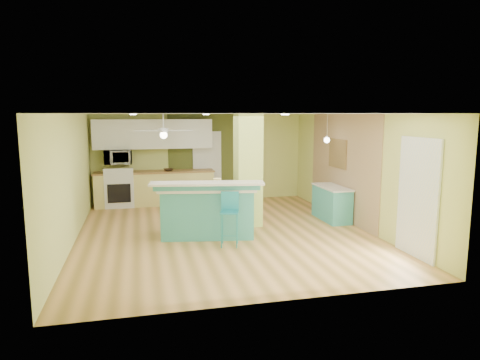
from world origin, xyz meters
The scene contains 23 objects.
floor centered at (0.00, 0.00, -0.01)m, with size 6.00×7.00×0.01m, color olive.
ceiling centered at (0.00, 0.00, 2.50)m, with size 6.00×7.00×0.01m, color white.
wall_back centered at (0.00, 3.50, 1.25)m, with size 6.00×0.01×2.50m, color #C6CD6E.
wall_front centered at (0.00, -3.50, 1.25)m, with size 6.00×0.01×2.50m, color #C6CD6E.
wall_left centered at (-3.00, 0.00, 1.25)m, with size 0.01×7.00×2.50m, color #C6CD6E.
wall_right centered at (3.00, 0.00, 1.25)m, with size 0.01×7.00×2.50m, color #C6CD6E.
wood_panel centered at (2.99, 0.60, 1.25)m, with size 0.02×3.40×2.50m, color #947355.
olive_accent centered at (0.20, 3.49, 1.25)m, with size 2.20×0.02×2.50m, color #484F1F.
interior_door centered at (0.20, 3.46, 1.00)m, with size 0.82×0.05×2.00m, color silver.
french_door centered at (2.97, -2.30, 1.05)m, with size 0.04×1.08×2.10m, color white.
column centered at (0.65, 0.50, 1.25)m, with size 0.55×0.55×2.50m, color #B0C55B.
kitchen_run centered at (-1.30, 3.20, 0.47)m, with size 3.25×0.63×0.94m.
stove centered at (-2.25, 3.19, 0.46)m, with size 0.76×0.66×1.08m.
upper_cabinets centered at (-1.30, 3.32, 1.95)m, with size 3.20×0.34×0.80m, color white.
microwave centered at (-2.25, 3.20, 1.35)m, with size 0.70×0.48×0.39m, color silver.
ceiling_fan centered at (-1.10, 2.00, 2.08)m, with size 1.41×1.41×0.61m.
pendant_lamp centered at (2.65, 0.75, 1.88)m, with size 0.14×0.14×0.69m.
wall_decor centered at (2.96, 0.80, 1.55)m, with size 0.03×0.90×0.70m, color brown.
peninsula centered at (-0.37, -0.14, 0.55)m, with size 2.26×1.50×1.18m.
bar_stool centered at (-0.07, -0.89, 0.69)m, with size 0.42×0.42×1.03m.
side_counter centered at (2.70, 0.49, 0.40)m, with size 0.53×1.25×0.80m.
fruit_bowl centered at (-0.93, 3.12, 0.97)m, with size 0.27×0.27×0.07m, color #342415.
canister centered at (-0.17, -0.16, 1.11)m, with size 0.17×0.17×0.17m, color yellow.
Camera 1 is at (-1.72, -8.66, 2.49)m, focal length 32.00 mm.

